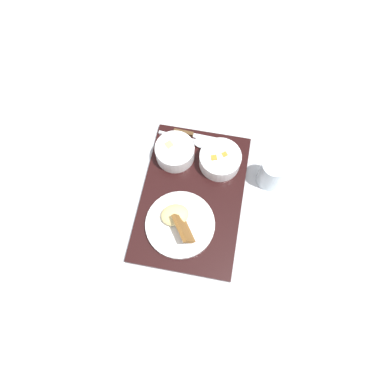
% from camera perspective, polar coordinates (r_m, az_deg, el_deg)
% --- Properties ---
extents(ground_plane, '(4.00, 4.00, 0.00)m').
position_cam_1_polar(ground_plane, '(1.01, -0.00, -0.98)').
color(ground_plane, silver).
extents(serving_tray, '(0.44, 0.30, 0.02)m').
position_cam_1_polar(serving_tray, '(1.00, -0.00, -0.81)').
color(serving_tray, black).
rests_on(serving_tray, ground_plane).
extents(bowl_salad, '(0.12, 0.12, 0.05)m').
position_cam_1_polar(bowl_salad, '(1.01, 4.72, 5.46)').
color(bowl_salad, white).
rests_on(bowl_salad, serving_tray).
extents(bowl_soup, '(0.12, 0.12, 0.05)m').
position_cam_1_polar(bowl_soup, '(1.02, -2.87, 6.81)').
color(bowl_soup, white).
rests_on(bowl_soup, serving_tray).
extents(plate_main, '(0.19, 0.19, 0.08)m').
position_cam_1_polar(plate_main, '(0.95, -2.11, -5.17)').
color(plate_main, white).
rests_on(plate_main, serving_tray).
extents(knife, '(0.02, 0.18, 0.01)m').
position_cam_1_polar(knife, '(1.08, 0.35, 9.48)').
color(knife, silver).
rests_on(knife, serving_tray).
extents(spoon, '(0.04, 0.17, 0.01)m').
position_cam_1_polar(spoon, '(1.06, 0.54, 8.50)').
color(spoon, silver).
rests_on(spoon, serving_tray).
extents(glass_water, '(0.07, 0.07, 0.10)m').
position_cam_1_polar(glass_water, '(1.01, 13.05, 3.02)').
color(glass_water, silver).
rests_on(glass_water, ground_plane).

